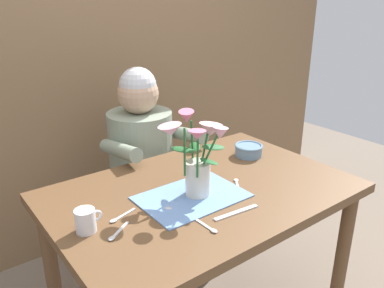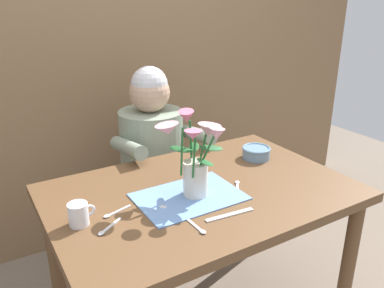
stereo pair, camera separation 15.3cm
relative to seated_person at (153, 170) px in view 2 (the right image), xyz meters
name	(u,v)px [view 2 (the right image)]	position (x,y,z in m)	size (l,w,h in m)	color
wood_panel_backdrop	(104,36)	(-0.07, 0.43, 0.69)	(4.00, 0.10, 2.50)	brown
dining_table	(201,210)	(-0.07, -0.62, 0.08)	(1.20, 0.80, 0.74)	brown
seated_person	(153,170)	(0.00, 0.00, 0.00)	(0.45, 0.47, 1.14)	#4C4C56
striped_placemat	(189,197)	(-0.15, -0.65, 0.18)	(0.40, 0.28, 0.01)	#6B93D1
flower_vase	(195,155)	(-0.12, -0.64, 0.34)	(0.27, 0.24, 0.32)	silver
ceramic_bowl	(256,152)	(0.32, -0.48, 0.21)	(0.14, 0.14, 0.06)	#6689A8
dinner_knife	(230,215)	(-0.10, -0.84, 0.18)	(0.19, 0.02, 0.01)	silver
coffee_cup	(79,214)	(-0.57, -0.62, 0.22)	(0.09, 0.07, 0.08)	silver
spoon_0	(237,185)	(0.07, -0.67, 0.18)	(0.08, 0.11, 0.01)	silver
spoon_1	(156,206)	(-0.29, -0.65, 0.18)	(0.10, 0.09, 0.01)	silver
spoon_2	(113,213)	(-0.45, -0.62, 0.18)	(0.12, 0.05, 0.01)	silver
spoon_3	(198,228)	(-0.24, -0.85, 0.18)	(0.02, 0.12, 0.01)	silver
spoon_4	(106,229)	(-0.50, -0.70, 0.18)	(0.11, 0.08, 0.01)	silver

